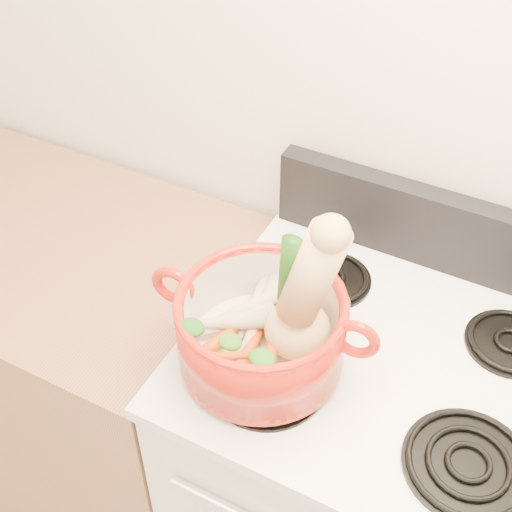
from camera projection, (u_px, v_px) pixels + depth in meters
The scene contains 24 objects.
wall_back at pixel (479, 115), 1.36m from camera, with size 3.50×0.02×2.60m, color white.
stove_body at pixel (366, 488), 1.70m from camera, with size 0.76×0.65×0.92m, color silver.
cooktop at pixel (391, 364), 1.38m from camera, with size 0.78×0.67×0.03m, color silver.
control_backsplash at pixel (446, 233), 1.50m from camera, with size 0.76×0.05×0.18m, color black.
counter_left at pixel (21, 333), 2.07m from camera, with size 1.36×0.65×0.90m, color #926445.
burner_front_left at pixel (267, 379), 1.32m from camera, with size 0.22×0.22×0.02m, color black.
burner_front_right at pixel (468, 463), 1.20m from camera, with size 0.22×0.22×0.02m, color black.
burner_back_left at pixel (331, 278), 1.52m from camera, with size 0.17×0.17×0.02m, color black.
burner_back_right at pixel (510, 342), 1.39m from camera, with size 0.17×0.17×0.02m, color black.
dutch_oven at pixel (261, 331), 1.30m from camera, with size 0.31×0.31×0.15m, color #AB1A0E.
pot_handle_left at pixel (173, 285), 1.31m from camera, with size 0.09×0.09×0.02m, color #AB1A0E.
pot_handle_right at pixel (356, 339), 1.22m from camera, with size 0.09×0.09×0.02m, color #AB1A0E.
squash at pixel (300, 291), 1.22m from camera, with size 0.13×0.13×0.31m, color tan, non-canonical shape.
leek at pixel (287, 292), 1.26m from camera, with size 0.04×0.04×0.25m, color beige.
ginger at pixel (287, 304), 1.37m from camera, with size 0.09×0.06×0.05m, color tan.
parsnip_0 at pixel (251, 313), 1.36m from camera, with size 0.04×0.04×0.20m, color beige.
parsnip_1 at pixel (226, 324), 1.33m from camera, with size 0.04×0.04×0.19m, color beige.
parsnip_2 at pixel (259, 317), 1.34m from camera, with size 0.04×0.04×0.20m, color beige.
parsnip_3 at pixel (218, 321), 1.32m from camera, with size 0.04×0.04×0.19m, color beige.
parsnip_4 at pixel (251, 305), 1.34m from camera, with size 0.04×0.04×0.19m, color beige.
carrot_0 at pixel (252, 347), 1.30m from camera, with size 0.03×0.03×0.16m, color #DD480B.
carrot_1 at pixel (222, 340), 1.31m from camera, with size 0.04×0.04×0.17m, color #B95709.
carrot_2 at pixel (272, 348), 1.28m from camera, with size 0.04×0.04×0.19m, color #DC4A0B.
carrot_3 at pixel (227, 358), 1.27m from camera, with size 0.03×0.03×0.13m, color #B94209.
Camera 1 is at (0.17, 0.51, 2.03)m, focal length 50.00 mm.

